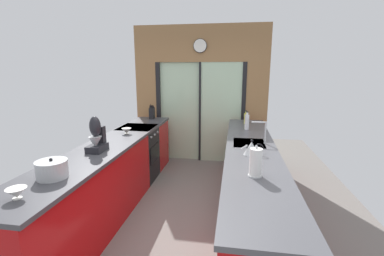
{
  "coord_description": "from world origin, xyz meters",
  "views": [
    {
      "loc": [
        0.69,
        -2.88,
        1.86
      ],
      "look_at": [
        0.07,
        0.91,
        1.01
      ],
      "focal_mm": 24.82,
      "sensor_mm": 36.0,
      "label": 1
    }
  ],
  "objects_px": {
    "oven_range": "(138,153)",
    "soap_bottle_near": "(247,122)",
    "stock_pot": "(52,169)",
    "kettle": "(252,148)",
    "mixing_bowl_far": "(127,131)",
    "stand_mixer": "(97,138)",
    "paper_towel_roll": "(256,163)",
    "soap_bottle_far": "(246,118)",
    "knife_block": "(152,113)",
    "mixing_bowl_near": "(17,193)"
  },
  "relations": [
    {
      "from": "stand_mixer",
      "to": "soap_bottle_far",
      "type": "height_order",
      "value": "stand_mixer"
    },
    {
      "from": "soap_bottle_far",
      "to": "mixing_bowl_near",
      "type": "bearing_deg",
      "value": -119.82
    },
    {
      "from": "stand_mixer",
      "to": "kettle",
      "type": "bearing_deg",
      "value": 4.87
    },
    {
      "from": "mixing_bowl_near",
      "to": "oven_range",
      "type": "bearing_deg",
      "value": 90.42
    },
    {
      "from": "soap_bottle_near",
      "to": "paper_towel_roll",
      "type": "height_order",
      "value": "soap_bottle_near"
    },
    {
      "from": "soap_bottle_near",
      "to": "stock_pot",
      "type": "bearing_deg",
      "value": -128.33
    },
    {
      "from": "knife_block",
      "to": "stock_pot",
      "type": "height_order",
      "value": "knife_block"
    },
    {
      "from": "knife_block",
      "to": "stock_pot",
      "type": "relative_size",
      "value": 1.05
    },
    {
      "from": "paper_towel_roll",
      "to": "oven_range",
      "type": "bearing_deg",
      "value": 134.6
    },
    {
      "from": "knife_block",
      "to": "soap_bottle_far",
      "type": "height_order",
      "value": "knife_block"
    },
    {
      "from": "soap_bottle_near",
      "to": "mixing_bowl_near",
      "type": "bearing_deg",
      "value": -123.9
    },
    {
      "from": "soap_bottle_far",
      "to": "knife_block",
      "type": "bearing_deg",
      "value": 173.7
    },
    {
      "from": "stock_pot",
      "to": "kettle",
      "type": "xyz_separation_m",
      "value": [
        1.78,
        0.94,
        -0.0
      ]
    },
    {
      "from": "oven_range",
      "to": "paper_towel_roll",
      "type": "bearing_deg",
      "value": -45.4
    },
    {
      "from": "oven_range",
      "to": "kettle",
      "type": "bearing_deg",
      "value": -33.72
    },
    {
      "from": "stock_pot",
      "to": "kettle",
      "type": "height_order",
      "value": "stock_pot"
    },
    {
      "from": "knife_block",
      "to": "oven_range",
      "type": "bearing_deg",
      "value": -91.39
    },
    {
      "from": "mixing_bowl_far",
      "to": "paper_towel_roll",
      "type": "relative_size",
      "value": 0.51
    },
    {
      "from": "oven_range",
      "to": "mixing_bowl_far",
      "type": "height_order",
      "value": "mixing_bowl_far"
    },
    {
      "from": "knife_block",
      "to": "stand_mixer",
      "type": "distance_m",
      "value": 2.11
    },
    {
      "from": "mixing_bowl_near",
      "to": "paper_towel_roll",
      "type": "relative_size",
      "value": 0.51
    },
    {
      "from": "oven_range",
      "to": "stand_mixer",
      "type": "bearing_deg",
      "value": -89.22
    },
    {
      "from": "paper_towel_roll",
      "to": "soap_bottle_near",
      "type": "bearing_deg",
      "value": 90.0
    },
    {
      "from": "oven_range",
      "to": "soap_bottle_far",
      "type": "relative_size",
      "value": 3.89
    },
    {
      "from": "mixing_bowl_near",
      "to": "knife_block",
      "type": "xyz_separation_m",
      "value": [
        -0.0,
        3.3,
        0.07
      ]
    },
    {
      "from": "stand_mixer",
      "to": "soap_bottle_near",
      "type": "height_order",
      "value": "stand_mixer"
    },
    {
      "from": "kettle",
      "to": "knife_block",
      "type": "bearing_deg",
      "value": 132.27
    },
    {
      "from": "stock_pot",
      "to": "soap_bottle_far",
      "type": "distance_m",
      "value": 3.24
    },
    {
      "from": "mixing_bowl_far",
      "to": "mixing_bowl_near",
      "type": "bearing_deg",
      "value": -90.0
    },
    {
      "from": "stand_mixer",
      "to": "paper_towel_roll",
      "type": "height_order",
      "value": "stand_mixer"
    },
    {
      "from": "soap_bottle_far",
      "to": "paper_towel_roll",
      "type": "bearing_deg",
      "value": -90.0
    },
    {
      "from": "stand_mixer",
      "to": "paper_towel_roll",
      "type": "xyz_separation_m",
      "value": [
        1.78,
        -0.47,
        -0.03
      ]
    },
    {
      "from": "soap_bottle_far",
      "to": "mixing_bowl_far",
      "type": "bearing_deg",
      "value": -149.45
    },
    {
      "from": "mixing_bowl_near",
      "to": "kettle",
      "type": "height_order",
      "value": "kettle"
    },
    {
      "from": "stock_pot",
      "to": "paper_towel_roll",
      "type": "height_order",
      "value": "paper_towel_roll"
    },
    {
      "from": "mixing_bowl_far",
      "to": "stock_pot",
      "type": "bearing_deg",
      "value": -90.0
    },
    {
      "from": "soap_bottle_far",
      "to": "kettle",
      "type": "bearing_deg",
      "value": -89.95
    },
    {
      "from": "mixing_bowl_near",
      "to": "knife_block",
      "type": "height_order",
      "value": "knife_block"
    },
    {
      "from": "stock_pot",
      "to": "soap_bottle_near",
      "type": "height_order",
      "value": "soap_bottle_near"
    },
    {
      "from": "stand_mixer",
      "to": "stock_pot",
      "type": "distance_m",
      "value": 0.8
    },
    {
      "from": "oven_range",
      "to": "soap_bottle_near",
      "type": "xyz_separation_m",
      "value": [
        1.8,
        0.11,
        0.59
      ]
    },
    {
      "from": "mixing_bowl_far",
      "to": "stand_mixer",
      "type": "distance_m",
      "value": 0.87
    },
    {
      "from": "knife_block",
      "to": "kettle",
      "type": "xyz_separation_m",
      "value": [
        1.78,
        -1.96,
        -0.04
      ]
    },
    {
      "from": "mixing_bowl_far",
      "to": "stand_mixer",
      "type": "xyz_separation_m",
      "value": [
        0.0,
        -0.86,
        0.11
      ]
    },
    {
      "from": "mixing_bowl_near",
      "to": "stock_pot",
      "type": "relative_size",
      "value": 0.54
    },
    {
      "from": "stand_mixer",
      "to": "paper_towel_roll",
      "type": "relative_size",
      "value": 1.46
    },
    {
      "from": "paper_towel_roll",
      "to": "stand_mixer",
      "type": "bearing_deg",
      "value": 165.19
    },
    {
      "from": "stock_pot",
      "to": "soap_bottle_far",
      "type": "xyz_separation_m",
      "value": [
        1.78,
        2.71,
        0.02
      ]
    },
    {
      "from": "kettle",
      "to": "mixing_bowl_far",
      "type": "bearing_deg",
      "value": 158.18
    },
    {
      "from": "oven_range",
      "to": "soap_bottle_near",
      "type": "relative_size",
      "value": 3.18
    }
  ]
}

